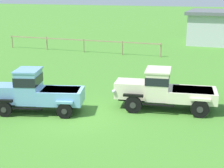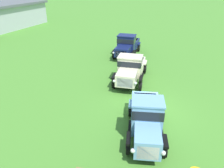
{
  "view_description": "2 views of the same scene",
  "coord_description": "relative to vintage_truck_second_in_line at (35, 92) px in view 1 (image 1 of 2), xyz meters",
  "views": [
    {
      "loc": [
        7.11,
        -14.75,
        6.15
      ],
      "look_at": [
        0.81,
        2.85,
        1.0
      ],
      "focal_mm": 55.0,
      "sensor_mm": 36.0,
      "label": 1
    },
    {
      "loc": [
        -11.32,
        -1.92,
        7.34
      ],
      "look_at": [
        0.81,
        2.85,
        1.0
      ],
      "focal_mm": 35.0,
      "sensor_mm": 36.0,
      "label": 2
    }
  ],
  "objects": [
    {
      "name": "vintage_truck_midrow_center",
      "position": [
        6.08,
        2.69,
        -0.01
      ],
      "size": [
        5.53,
        2.74,
        2.16
      ],
      "color": "black",
      "rests_on": "ground"
    },
    {
      "name": "ground_plane",
      "position": [
        2.29,
        0.2,
        -1.1
      ],
      "size": [
        240.0,
        240.0,
        0.0
      ],
      "primitive_type": "plane",
      "color": "#47842D"
    },
    {
      "name": "paddock_fence",
      "position": [
        -5.2,
        16.95,
        -0.09
      ],
      "size": [
        16.68,
        0.42,
        1.37
      ],
      "color": "#997F60",
      "rests_on": "ground"
    },
    {
      "name": "vintage_truck_second_in_line",
      "position": [
        0.0,
        0.0,
        0.0
      ],
      "size": [
        5.05,
        2.81,
        2.27
      ],
      "color": "black",
      "rests_on": "ground"
    }
  ]
}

